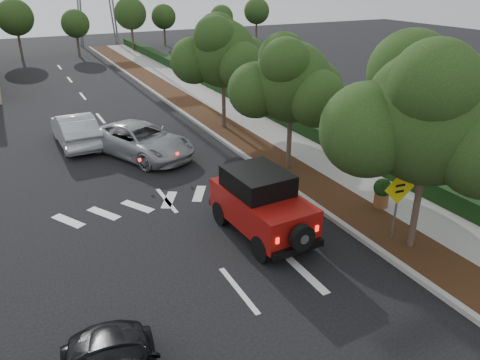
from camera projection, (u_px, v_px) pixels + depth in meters
ground at (239, 290)px, 12.44m from camera, size 120.00×120.00×0.00m
curb at (215, 135)px, 24.10m from camera, size 0.20×70.00×0.15m
planting_strip at (232, 133)px, 24.51m from camera, size 1.80×70.00×0.12m
sidewalk at (264, 128)px, 25.29m from camera, size 2.00×70.00×0.12m
hedge at (286, 118)px, 25.73m from camera, size 0.80×70.00×0.80m
transmission_tower at (100, 46)px, 54.11m from camera, size 7.00×4.00×28.00m
street_tree_near at (409, 248)px, 14.32m from camera, size 3.80×3.80×5.92m
street_tree_mid at (288, 170)px, 20.04m from camera, size 3.20×3.20×5.32m
street_tree_far at (224, 129)px, 25.35m from camera, size 3.40×3.40×5.62m
red_jeep at (259, 202)px, 14.81m from camera, size 2.04×4.19×2.11m
silver_suv_ahead at (142, 141)px, 21.26m from camera, size 4.48×5.91×1.49m
silver_sedan_oncoming at (75, 129)px, 22.68m from camera, size 1.83×4.79×1.56m
speed_hump_sign at (398, 197)px, 14.06m from camera, size 1.06×0.14×2.26m
terracotta_planter at (382, 190)px, 16.41m from camera, size 0.64×0.64×1.11m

